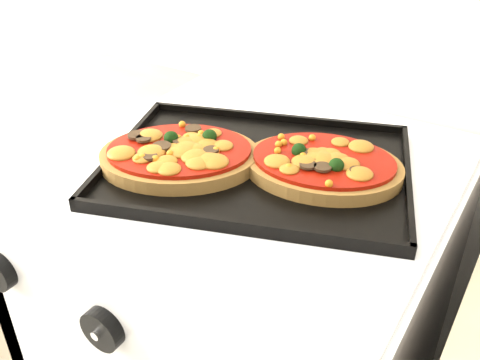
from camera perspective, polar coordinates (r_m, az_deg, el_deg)
The scene contains 5 objects.
control_panel at distance 0.67m, azimuth -12.98°, elevation -14.30°, with size 0.60×0.02×0.09m, color white.
knob_center at distance 0.66m, azimuth -14.45°, elevation -15.16°, with size 0.06×0.06×0.02m, color black.
baking_tray at distance 0.81m, azimuth 1.89°, elevation 1.71°, with size 0.45×0.33×0.02m, color black.
pizza_left at distance 0.81m, azimuth -6.48°, elevation 2.84°, with size 0.24×0.18×0.04m, color olive, non-canonical shape.
pizza_right at distance 0.79m, azimuth 8.88°, elevation 1.80°, with size 0.23×0.18×0.03m, color olive, non-canonical shape.
Camera 1 is at (0.32, 1.09, 1.33)m, focal length 40.00 mm.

